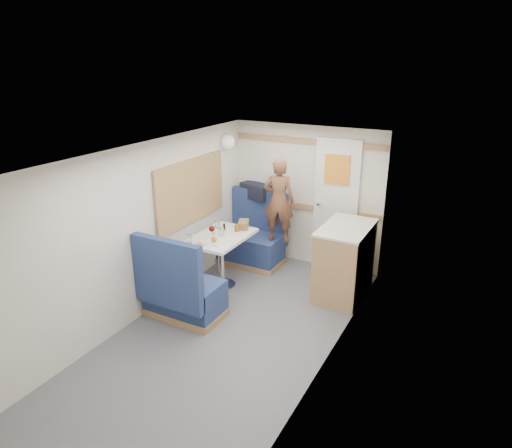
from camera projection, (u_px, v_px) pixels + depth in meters
The scene contains 28 objects.
floor at pixel (224, 338), 4.93m from camera, with size 4.50×4.50×0.00m, color #515156.
ceiling at pixel (219, 155), 4.24m from camera, with size 4.50×4.50×0.00m, color silver.
wall_back at pixel (306, 196), 6.45m from camera, with size 2.20×0.02×2.00m, color silver.
wall_left at pixel (138, 234), 5.07m from camera, with size 0.02×4.50×2.00m, color silver.
wall_right at pixel (325, 276), 4.10m from camera, with size 0.02×4.50×2.00m, color silver.
oak_trim_low at pixel (305, 207), 6.49m from camera, with size 2.15×0.02×0.08m, color olive.
oak_trim_high at pixel (308, 142), 6.17m from camera, with size 2.15×0.02×0.08m, color olive.
side_window at pixel (191, 191), 5.80m from camera, with size 0.04×1.30×0.72m, color #A6B499.
rear_door at pixel (336, 203), 6.24m from camera, with size 0.62×0.12×1.86m.
dinette_table at pixel (221, 247), 5.85m from camera, with size 0.62×0.92×0.72m.
bench_far at pixel (253, 243), 6.66m from camera, with size 0.90×0.59×1.05m.
bench_near at pixel (181, 294), 5.23m from camera, with size 0.90×0.59×1.05m.
ledge at pixel (261, 201), 6.67m from camera, with size 0.90×0.14×0.04m, color olive.
dome_light at pixel (227, 142), 6.32m from camera, with size 0.20×0.20×0.20m, color white.
galley_counter at pixel (344, 260), 5.70m from camera, with size 0.57×0.92×0.92m.
person at pixel (279, 201), 6.16m from camera, with size 0.42×0.28×1.16m, color brown.
duffel_bag at pixel (256, 191), 6.66m from camera, with size 0.46×0.22×0.22m, color black.
tray at pixel (220, 240), 5.63m from camera, with size 0.27×0.35×0.02m, color white.
orange_fruit at pixel (214, 239), 5.54m from camera, with size 0.07×0.07×0.07m, color #D95109.
cheese_block at pixel (201, 243), 5.49m from camera, with size 0.10×0.06×0.03m, color #E8D186.
wine_glass at pixel (212, 229), 5.66m from camera, with size 0.08×0.08×0.17m.
tumbler_left at pixel (190, 239), 5.56m from camera, with size 0.06×0.06×0.10m, color white.
tumbler_mid at pixel (217, 224), 6.05m from camera, with size 0.07×0.07×0.11m, color silver.
tumbler_right at pixel (221, 232), 5.74m from camera, with size 0.07×0.07×0.12m, color white.
beer_glass at pixel (237, 228), 5.92m from camera, with size 0.06×0.06×0.09m, color brown.
pepper_grinder at pixel (224, 227), 5.97m from camera, with size 0.03×0.03×0.09m, color black.
salt_grinder at pixel (213, 232), 5.78m from camera, with size 0.04×0.04×0.10m, color white.
bread_loaf at pixel (243, 225), 6.03m from camera, with size 0.13×0.23×0.10m, color brown.
Camera 1 is at (2.28, -3.55, 2.86)m, focal length 32.00 mm.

